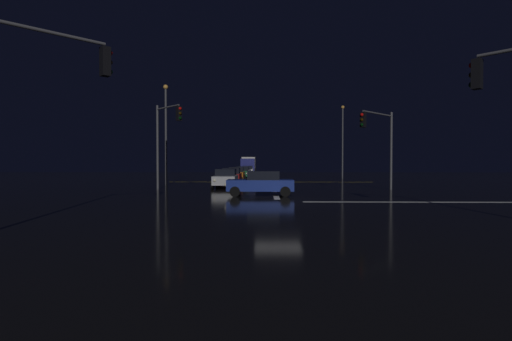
% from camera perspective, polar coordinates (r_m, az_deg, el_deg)
% --- Properties ---
extents(ground, '(120.00, 120.00, 0.10)m').
position_cam_1_polar(ground, '(20.22, 3.39, -4.92)').
color(ground, black).
extents(stop_line_north, '(0.35, 14.96, 0.01)m').
position_cam_1_polar(stop_line_north, '(28.89, 2.72, -2.96)').
color(stop_line_north, white).
rests_on(stop_line_north, ground).
extents(centre_line_ns, '(22.00, 0.15, 0.01)m').
position_cam_1_polar(centre_line_ns, '(40.46, 2.27, -1.75)').
color(centre_line_ns, yellow).
rests_on(centre_line_ns, ground).
extents(crosswalk_bar_east, '(14.96, 0.40, 0.01)m').
position_cam_1_polar(crosswalk_bar_east, '(22.36, 26.64, -4.32)').
color(crosswalk_bar_east, white).
rests_on(crosswalk_bar_east, ground).
extents(sedan_silver, '(2.02, 4.33, 1.57)m').
position_cam_1_polar(sedan_silver, '(31.13, -4.62, -1.19)').
color(sedan_silver, '#B7B7BC').
rests_on(sedan_silver, ground).
extents(sedan_red, '(2.02, 4.33, 1.57)m').
position_cam_1_polar(sedan_red, '(36.51, -3.77, -0.83)').
color(sedan_red, maroon).
rests_on(sedan_red, ground).
extents(sedan_orange, '(2.02, 4.33, 1.57)m').
position_cam_1_polar(sedan_orange, '(43.05, -3.03, -0.51)').
color(sedan_orange, '#C66014').
rests_on(sedan_orange, ground).
extents(sedan_green, '(2.02, 4.33, 1.57)m').
position_cam_1_polar(sedan_green, '(49.22, -2.08, -0.29)').
color(sedan_green, '#14512D').
rests_on(sedan_green, ground).
extents(sedan_gray, '(2.02, 4.33, 1.57)m').
position_cam_1_polar(sedan_gray, '(55.43, -1.77, -0.12)').
color(sedan_gray, slate).
rests_on(sedan_gray, ground).
extents(sedan_white, '(2.02, 4.33, 1.57)m').
position_cam_1_polar(sedan_white, '(61.11, -1.30, 0.01)').
color(sedan_white, silver).
rests_on(sedan_white, ground).
extents(box_truck, '(2.68, 8.28, 3.08)m').
position_cam_1_polar(box_truck, '(68.41, -1.15, 0.90)').
color(box_truck, navy).
rests_on(box_truck, ground).
extents(sedan_blue_crossing, '(4.33, 2.02, 1.57)m').
position_cam_1_polar(sedan_blue_crossing, '(23.87, 0.74, -1.93)').
color(sedan_blue_crossing, navy).
rests_on(sedan_blue_crossing, ground).
extents(traffic_signal_nw, '(2.51, 2.51, 6.58)m').
position_cam_1_polar(traffic_signal_nw, '(29.34, -13.55, 5.79)').
color(traffic_signal_nw, '#4C4C51').
rests_on(traffic_signal_nw, ground).
extents(traffic_signal_ne, '(3.29, 3.29, 6.00)m').
position_cam_1_polar(traffic_signal_ne, '(29.27, 18.32, 5.17)').
color(traffic_signal_ne, '#4C4C51').
rests_on(traffic_signal_ne, ground).
extents(traffic_signal_sw, '(2.89, 2.89, 6.71)m').
position_cam_1_polar(traffic_signal_sw, '(14.28, -30.07, 10.99)').
color(traffic_signal_sw, '#4C4C51').
rests_on(traffic_signal_sw, ground).
extents(streetlamp_right_far, '(0.44, 0.44, 9.71)m').
position_cam_1_polar(streetlamp_right_far, '(51.61, 13.05, 5.03)').
color(streetlamp_right_far, '#424247').
rests_on(streetlamp_right_far, ground).
extents(streetlamp_left_near, '(0.44, 0.44, 9.28)m').
position_cam_1_polar(streetlamp_left_near, '(35.71, -13.57, 6.37)').
color(streetlamp_left_near, '#424247').
rests_on(streetlamp_left_near, ground).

